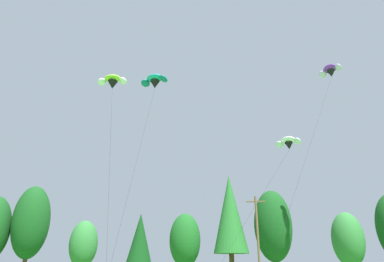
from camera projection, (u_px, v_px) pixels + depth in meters
The scene contains 12 objects.
treeline_tree_b at pixel (31, 222), 55.88m from camera, with size 5.67×5.67×14.35m.
treeline_tree_c at pixel (83, 244), 52.41m from camera, with size 4.13×4.13×8.62m.
treeline_tree_d at pixel (140, 238), 52.72m from camera, with size 3.73×3.73×9.69m.
treeline_tree_e at pixel (185, 240), 48.58m from camera, with size 4.25×4.25×9.08m.
treeline_tree_f at pixel (230, 213), 49.29m from camera, with size 4.77×4.77×14.42m.
treeline_tree_g at pixel (273, 226), 48.07m from camera, with size 5.06×5.06×12.09m.
treeline_tree_h at pixel (348, 239), 47.86m from camera, with size 4.27×4.27×9.16m.
utility_pole at pixel (258, 238), 39.50m from camera, with size 2.20×0.26×9.77m.
parafoil_kite_high_teal at pixel (155, 81), 40.14m from camera, with size 3.59×13.31×21.41m.
parafoil_kite_mid_white at pixel (288, 143), 35.50m from camera, with size 8.27×8.51×12.84m.
parafoil_kite_far_purple at pixel (330, 71), 44.69m from camera, with size 11.56×15.18×24.91m.
parafoil_kite_low_lime_white at pixel (113, 82), 39.50m from camera, with size 7.32×11.66×21.06m.
Camera 1 is at (3.13, -1.26, 2.24)m, focal length 33.12 mm.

